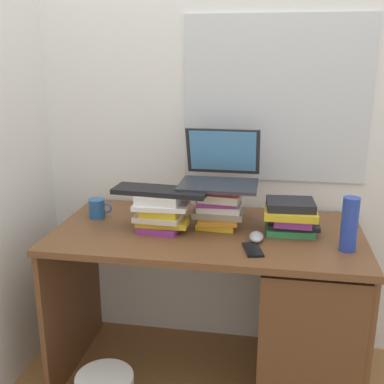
{
  "coord_description": "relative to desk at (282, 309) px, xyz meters",
  "views": [
    {
      "loc": [
        0.27,
        -1.99,
        1.55
      ],
      "look_at": [
        -0.07,
        -0.02,
        0.96
      ],
      "focal_mm": 44.34,
      "sensor_mm": 36.0,
      "label": 1
    }
  ],
  "objects": [
    {
      "name": "cell_phone",
      "position": [
        -0.14,
        -0.18,
        0.36
      ],
      "size": [
        0.1,
        0.15,
        0.01
      ],
      "primitive_type": "cube",
      "rotation": [
        0.0,
        0.0,
        0.25
      ],
      "color": "black",
      "rests_on": "desk"
    },
    {
      "name": "ground_plane",
      "position": [
        -0.35,
        0.03,
        -0.42
      ],
      "size": [
        6.0,
        6.0,
        0.0
      ],
      "primitive_type": "plane",
      "color": "olive"
    },
    {
      "name": "desk",
      "position": [
        0.0,
        0.0,
        0.0
      ],
      "size": [
        1.38,
        0.72,
        0.78
      ],
      "color": "brown",
      "rests_on": "ground"
    },
    {
      "name": "book_stack_side",
      "position": [
        0.02,
        0.05,
        0.43
      ],
      "size": [
        0.24,
        0.19,
        0.15
      ],
      "color": "#338C4C",
      "rests_on": "desk"
    },
    {
      "name": "computer_mouse",
      "position": [
        -0.13,
        -0.07,
        0.37
      ],
      "size": [
        0.06,
        0.1,
        0.04
      ],
      "primitive_type": "ellipsoid",
      "color": "#A5A8AD",
      "rests_on": "desk"
    },
    {
      "name": "book_stack_tall",
      "position": [
        -0.31,
        0.08,
        0.45
      ],
      "size": [
        0.25,
        0.2,
        0.19
      ],
      "color": "yellow",
      "rests_on": "desk"
    },
    {
      "name": "water_bottle",
      "position": [
        0.24,
        -0.1,
        0.47
      ],
      "size": [
        0.07,
        0.07,
        0.22
      ],
      "primitive_type": "cylinder",
      "color": "#263FA5",
      "rests_on": "desk"
    },
    {
      "name": "mug",
      "position": [
        -0.9,
        0.1,
        0.4
      ],
      "size": [
        0.11,
        0.08,
        0.09
      ],
      "color": "#265999",
      "rests_on": "desk"
    },
    {
      "name": "book_stack_keyboard_riser",
      "position": [
        -0.56,
        -0.02,
        0.44
      ],
      "size": [
        0.25,
        0.19,
        0.17
      ],
      "color": "#8C338C",
      "rests_on": "desk"
    },
    {
      "name": "laptop",
      "position": [
        -0.31,
        0.15,
        0.6
      ],
      "size": [
        0.35,
        0.34,
        0.24
      ],
      "color": "#2D2D33",
      "rests_on": "book_stack_tall"
    },
    {
      "name": "wall_back",
      "position": [
        -0.35,
        0.43,
        0.88
      ],
      "size": [
        6.0,
        0.06,
        2.6
      ],
      "color": "white",
      "rests_on": "ground"
    },
    {
      "name": "wall_left",
      "position": [
        -1.3,
        0.03,
        0.88
      ],
      "size": [
        0.05,
        6.0,
        2.6
      ],
      "primitive_type": "cube",
      "color": "silver",
      "rests_on": "ground"
    },
    {
      "name": "keyboard",
      "position": [
        -0.56,
        -0.01,
        0.54
      ],
      "size": [
        0.43,
        0.17,
        0.02
      ],
      "primitive_type": "cube",
      "rotation": [
        0.0,
        0.0,
        -0.08
      ],
      "color": "black",
      "rests_on": "book_stack_keyboard_riser"
    }
  ]
}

